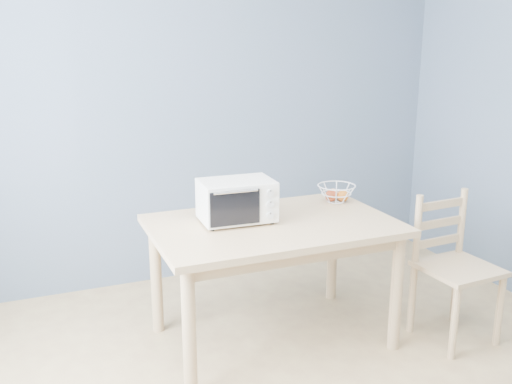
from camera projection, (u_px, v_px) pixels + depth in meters
name	position (u px, v px, depth m)	size (l,w,h in m)	color
room	(362.00, 170.00, 2.14)	(4.01, 4.51, 2.61)	tan
dining_table	(273.00, 239.00, 3.33)	(1.40, 0.90, 0.75)	#D4AD7F
toaster_oven	(234.00, 200.00, 3.27)	(0.43, 0.32, 0.25)	white
fruit_basket	(336.00, 193.00, 3.70)	(0.30, 0.30, 0.11)	white
dining_chair	(453.00, 269.00, 3.43)	(0.44, 0.44, 0.89)	#D4AD7F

